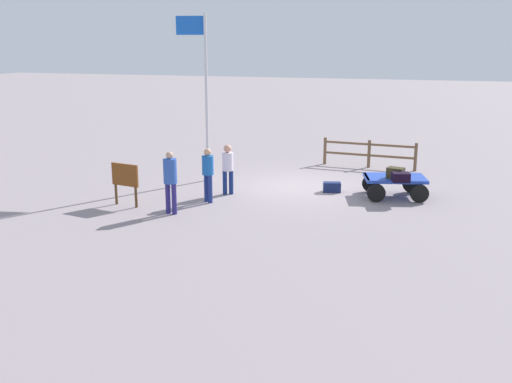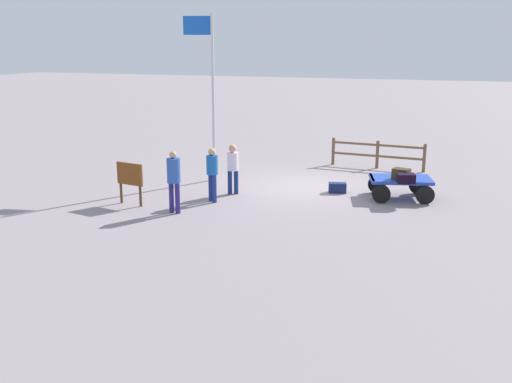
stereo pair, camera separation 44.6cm
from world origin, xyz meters
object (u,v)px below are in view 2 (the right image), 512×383
(flagpole, at_px, (209,82))
(signboard, at_px, (130,178))
(worker_lead, at_px, (174,176))
(worker_trailing, at_px, (233,165))
(luggage_cart, at_px, (400,183))
(worker_supervisor, at_px, (212,171))
(suitcase_dark, at_px, (337,188))
(suitcase_grey, at_px, (401,174))
(suitcase_olive, at_px, (406,178))

(flagpole, relative_size, signboard, 4.46)
(worker_lead, distance_m, worker_trailing, 2.68)
(luggage_cart, relative_size, flagpole, 0.38)
(worker_trailing, distance_m, worker_supervisor, 1.12)
(suitcase_dark, bearing_deg, worker_lead, 44.72)
(suitcase_dark, relative_size, worker_supervisor, 0.37)
(signboard, bearing_deg, suitcase_grey, -156.88)
(luggage_cart, height_order, flagpole, flagpole)
(worker_trailing, xyz_separation_m, signboard, (2.41, 2.21, -0.11))
(suitcase_grey, height_order, worker_supervisor, worker_supervisor)
(suitcase_dark, height_order, signboard, signboard)
(suitcase_olive, relative_size, signboard, 0.47)
(suitcase_olive, bearing_deg, suitcase_dark, -17.47)
(luggage_cart, height_order, suitcase_olive, suitcase_olive)
(flagpole, bearing_deg, suitcase_grey, 174.72)
(luggage_cart, xyz_separation_m, suitcase_dark, (1.96, -0.05, -0.32))
(luggage_cart, bearing_deg, suitcase_dark, -1.32)
(worker_lead, distance_m, flagpole, 4.85)
(suitcase_olive, bearing_deg, worker_lead, 27.42)
(suitcase_dark, distance_m, signboard, 6.58)
(suitcase_grey, relative_size, worker_supervisor, 0.34)
(suitcase_olive, relative_size, worker_supervisor, 0.36)
(worker_lead, distance_m, signboard, 1.70)
(suitcase_dark, relative_size, worker_trailing, 0.38)
(suitcase_olive, height_order, signboard, signboard)
(suitcase_dark, height_order, worker_lead, worker_lead)
(suitcase_olive, bearing_deg, worker_trailing, 6.34)
(luggage_cart, bearing_deg, signboard, 24.73)
(worker_supervisor, bearing_deg, suitcase_olive, -163.14)
(worker_supervisor, relative_size, flagpole, 0.29)
(suitcase_grey, bearing_deg, flagpole, -5.28)
(suitcase_olive, height_order, flagpole, flagpole)
(luggage_cart, distance_m, signboard, 8.26)
(worker_supervisor, bearing_deg, suitcase_dark, -144.72)
(suitcase_dark, bearing_deg, worker_supervisor, 35.28)
(flagpole, bearing_deg, luggage_cart, 176.70)
(worker_supervisor, distance_m, signboard, 2.45)
(suitcase_dark, xyz_separation_m, worker_lead, (3.89, 3.85, 0.91))
(worker_supervisor, bearing_deg, worker_trailing, -102.10)
(suitcase_dark, relative_size, worker_lead, 0.34)
(suitcase_grey, xyz_separation_m, suitcase_dark, (2.01, -0.28, -0.67))
(suitcase_grey, bearing_deg, worker_trailing, 11.10)
(suitcase_dark, bearing_deg, worker_trailing, 22.34)
(suitcase_dark, relative_size, signboard, 0.48)
(luggage_cart, relative_size, worker_lead, 1.19)
(worker_trailing, height_order, worker_supervisor, worker_supervisor)
(worker_lead, bearing_deg, suitcase_dark, -135.28)
(worker_lead, distance_m, worker_supervisor, 1.57)
(suitcase_grey, relative_size, worker_lead, 0.32)
(flagpole, bearing_deg, worker_supervisor, 114.61)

